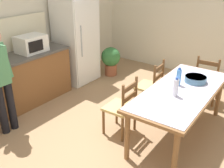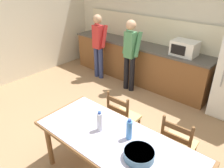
# 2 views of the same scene
# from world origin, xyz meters

# --- Properties ---
(ground_plane) EXTENTS (8.32, 8.32, 0.00)m
(ground_plane) POSITION_xyz_m (0.00, 0.00, 0.00)
(ground_plane) COLOR #9E7A56
(wall_back) EXTENTS (6.52, 0.12, 2.90)m
(wall_back) POSITION_xyz_m (0.00, 2.66, 1.45)
(wall_back) COLOR beige
(wall_back) RESTS_ON ground
(kitchen_counter) EXTENTS (3.64, 0.66, 0.94)m
(kitchen_counter) POSITION_xyz_m (-0.95, 2.23, 0.47)
(kitchen_counter) COLOR brown
(kitchen_counter) RESTS_ON ground
(counter_splashback) EXTENTS (3.60, 0.03, 0.60)m
(counter_splashback) POSITION_xyz_m (-0.95, 2.54, 1.24)
(counter_splashback) COLOR beige
(counter_splashback) RESTS_ON kitchen_counter
(microwave) EXTENTS (0.50, 0.39, 0.30)m
(microwave) POSITION_xyz_m (0.21, 2.21, 1.09)
(microwave) COLOR white
(microwave) RESTS_ON kitchen_counter
(dining_table) EXTENTS (2.06, 0.89, 0.76)m
(dining_table) POSITION_xyz_m (0.67, -0.49, 0.68)
(dining_table) COLOR brown
(dining_table) RESTS_ON ground
(bottle_near_centre) EXTENTS (0.07, 0.07, 0.27)m
(bottle_near_centre) POSITION_xyz_m (0.42, -0.49, 0.89)
(bottle_near_centre) COLOR silver
(bottle_near_centre) RESTS_ON dining_table
(bottle_off_centre) EXTENTS (0.07, 0.07, 0.27)m
(bottle_off_centre) POSITION_xyz_m (0.77, -0.38, 0.89)
(bottle_off_centre) COLOR #4C8ED6
(bottle_off_centre) RESTS_ON dining_table
(serving_bowl) EXTENTS (0.32, 0.32, 0.09)m
(serving_bowl) POSITION_xyz_m (1.03, -0.55, 0.81)
(serving_bowl) COLOR slate
(serving_bowl) RESTS_ON dining_table
(chair_side_far_right) EXTENTS (0.44, 0.43, 0.91)m
(chair_side_far_right) POSITION_xyz_m (1.12, 0.24, 0.44)
(chair_side_far_right) COLOR brown
(chair_side_far_right) RESTS_ON ground
(chair_side_far_left) EXTENTS (0.43, 0.41, 0.91)m
(chair_side_far_left) POSITION_xyz_m (0.20, 0.23, 0.44)
(chair_side_far_left) COLOR brown
(chair_side_far_left) RESTS_ON ground
(person_at_sink) EXTENTS (0.40, 0.28, 1.59)m
(person_at_sink) POSITION_xyz_m (-1.76, 1.71, 0.89)
(person_at_sink) COLOR navy
(person_at_sink) RESTS_ON ground
(person_at_counter) EXTENTS (0.40, 0.28, 1.60)m
(person_at_counter) POSITION_xyz_m (-0.77, 1.69, 0.90)
(person_at_counter) COLOR black
(person_at_counter) RESTS_ON ground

